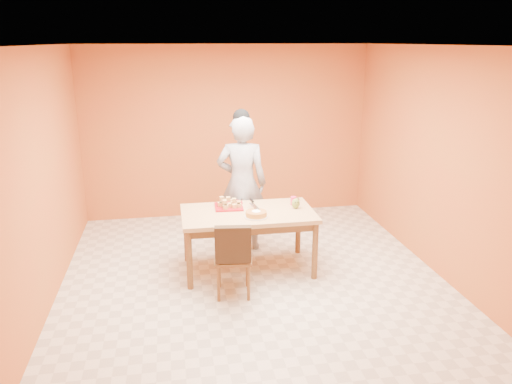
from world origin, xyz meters
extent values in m
plane|color=beige|center=(0.00, 0.00, 0.00)|extent=(5.00, 5.00, 0.00)
plane|color=white|center=(0.00, 0.00, 2.70)|extent=(5.00, 5.00, 0.00)
plane|color=#B06228|center=(0.00, 2.50, 1.35)|extent=(4.50, 0.00, 4.50)
plane|color=#B06228|center=(-2.25, 0.00, 1.35)|extent=(0.00, 5.00, 5.00)
plane|color=#B06228|center=(2.25, 0.00, 1.35)|extent=(0.00, 5.00, 5.00)
cube|color=tan|center=(-0.02, 0.34, 0.73)|extent=(1.60, 0.90, 0.05)
cube|color=brown|center=(-0.02, 0.34, 0.66)|extent=(1.48, 0.78, 0.10)
cylinder|color=brown|center=(-0.76, -0.05, 0.35)|extent=(0.07, 0.07, 0.71)
cylinder|color=brown|center=(-0.76, 0.73, 0.35)|extent=(0.07, 0.07, 0.71)
cylinder|color=brown|center=(0.72, -0.05, 0.35)|extent=(0.07, 0.07, 0.71)
cylinder|color=brown|center=(0.72, 0.73, 0.35)|extent=(0.07, 0.07, 0.71)
imported|color=#99999C|center=(0.02, 1.05, 0.91)|extent=(0.74, 0.56, 1.83)
cube|color=maroon|center=(-0.23, 0.54, 0.77)|extent=(0.36, 0.36, 0.02)
cylinder|color=maroon|center=(-0.16, 0.69, 0.77)|extent=(0.28, 0.28, 0.02)
cylinder|color=white|center=(0.05, 0.14, 0.77)|extent=(0.36, 0.36, 0.01)
cylinder|color=#C57B32|center=(0.05, 0.14, 0.80)|extent=(0.27, 0.27, 0.06)
cube|color=silver|center=(0.06, 0.32, 0.84)|extent=(0.09, 0.27, 0.01)
ellipsoid|color=olive|center=(0.58, 0.36, 0.82)|extent=(0.12, 0.11, 0.13)
cylinder|color=#DD2150|center=(0.59, 0.50, 0.81)|extent=(0.09, 0.09, 0.11)
cylinder|color=#331D0E|center=(0.66, 0.69, 0.77)|extent=(0.11, 0.11, 0.03)
camera|label=1|loc=(-0.92, -5.29, 2.75)|focal=35.00mm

